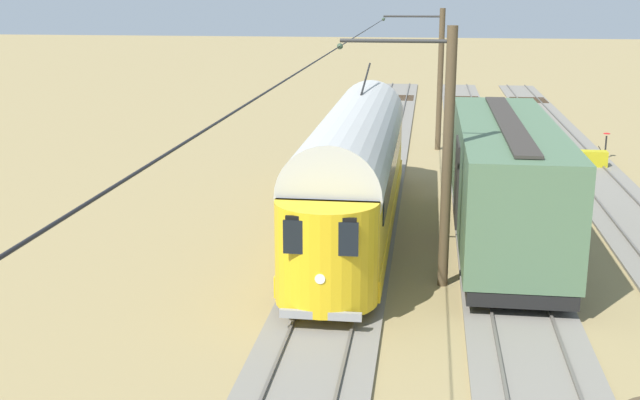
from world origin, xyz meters
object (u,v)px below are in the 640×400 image
boxcar_adjacent (505,180)px  track_end_bumper (586,159)px  vintage_streetcar (355,166)px  catenary_pole_foreground (438,77)px  catenary_pole_mid_near (444,154)px  switch_stand (605,144)px

boxcar_adjacent → track_end_bumper: size_ratio=6.79×
vintage_streetcar → catenary_pole_foreground: (-2.79, -14.91, 1.41)m
vintage_streetcar → catenary_pole_mid_near: bearing=120.8°
catenary_pole_foreground → switch_stand: bearing=171.2°
catenary_pole_foreground → track_end_bumper: 8.30m
boxcar_adjacent → catenary_pole_foreground: 16.04m
catenary_pole_mid_near → switch_stand: bearing=-113.6°
switch_stand → track_end_bumper: size_ratio=0.69×
boxcar_adjacent → catenary_pole_mid_near: 4.49m
boxcar_adjacent → catenary_pole_mid_near: catenary_pole_mid_near is taller
catenary_pole_foreground → catenary_pole_mid_near: 19.58m
catenary_pole_mid_near → switch_stand: size_ratio=5.67×
switch_stand → track_end_bumper: 2.64m
boxcar_adjacent → track_end_bumper: (-4.77, -12.30, -1.76)m
boxcar_adjacent → catenary_pole_foreground: (1.98, -15.84, 1.51)m
vintage_streetcar → boxcar_adjacent: bearing=169.0°
boxcar_adjacent → switch_stand: bearing=-112.5°
catenary_pole_foreground → catenary_pole_mid_near: (0.00, 19.58, 0.00)m
boxcar_adjacent → switch_stand: size_ratio=9.90×
switch_stand → track_end_bumper: switch_stand is taller
catenary_pole_foreground → vintage_streetcar: bearing=79.4°
catenary_pole_mid_near → switch_stand: catenary_pole_mid_near is taller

